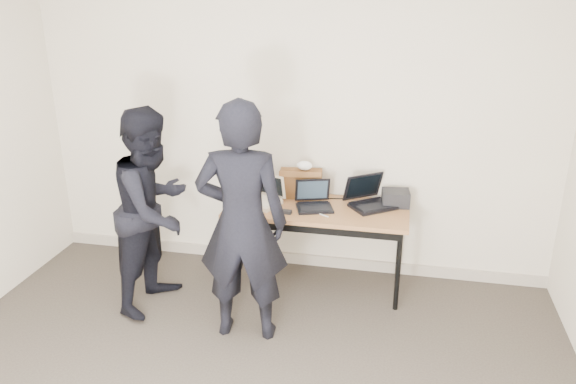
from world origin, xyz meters
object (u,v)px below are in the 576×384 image
(leather_satchel, at_px, (301,183))
(laptop_beige, at_px, (263,198))
(person_observer, at_px, (154,209))
(equipment_box, at_px, (396,198))
(person_typist, at_px, (242,223))
(desk, at_px, (317,214))
(laptop_center, at_px, (314,201))
(laptop_right, at_px, (369,199))

(leather_satchel, bearing_deg, laptop_beige, -147.51)
(leather_satchel, distance_m, person_observer, 1.26)
(equipment_box, xyz_separation_m, person_typist, (-1.04, -0.98, 0.10))
(desk, relative_size, person_observer, 0.93)
(laptop_center, bearing_deg, laptop_right, -1.39)
(laptop_right, xyz_separation_m, person_observer, (-1.62, -0.65, 0.03))
(person_typist, distance_m, person_observer, 0.85)
(leather_satchel, height_order, equipment_box, leather_satchel)
(desk, height_order, laptop_right, laptop_right)
(laptop_center, bearing_deg, desk, -37.31)
(leather_satchel, distance_m, equipment_box, 0.81)
(desk, relative_size, leather_satchel, 3.99)
(person_observer, bearing_deg, laptop_center, -55.89)
(leather_satchel, relative_size, person_typist, 0.21)
(laptop_beige, xyz_separation_m, person_observer, (-0.75, -0.51, 0.04))
(laptop_center, relative_size, equipment_box, 1.62)
(laptop_right, bearing_deg, desk, 161.96)
(desk, height_order, laptop_center, laptop_center)
(laptop_beige, relative_size, equipment_box, 1.68)
(desk, relative_size, equipment_box, 6.74)
(equipment_box, xyz_separation_m, person_observer, (-1.84, -0.70, 0.03))
(desk, distance_m, laptop_center, 0.11)
(laptop_center, height_order, laptop_right, laptop_right)
(laptop_beige, bearing_deg, equipment_box, 30.93)
(laptop_center, bearing_deg, equipment_box, -2.25)
(equipment_box, bearing_deg, laptop_right, -166.46)
(equipment_box, relative_size, person_observer, 0.14)
(laptop_right, distance_m, leather_satchel, 0.61)
(laptop_center, height_order, person_observer, person_observer)
(laptop_beige, relative_size, person_typist, 0.21)
(laptop_right, bearing_deg, leather_satchel, 135.00)
(laptop_beige, distance_m, leather_satchel, 0.37)
(laptop_right, bearing_deg, laptop_beige, 152.17)
(equipment_box, bearing_deg, leather_satchel, 177.47)
(person_typist, height_order, person_observer, person_typist)
(desk, xyz_separation_m, laptop_center, (-0.03, 0.01, 0.11))
(leather_satchel, height_order, person_typist, person_typist)
(laptop_right, relative_size, person_typist, 0.27)
(laptop_center, bearing_deg, person_typist, -133.04)
(laptop_beige, height_order, laptop_center, laptop_beige)
(desk, bearing_deg, laptop_center, 160.42)
(laptop_beige, height_order, equipment_box, laptop_beige)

